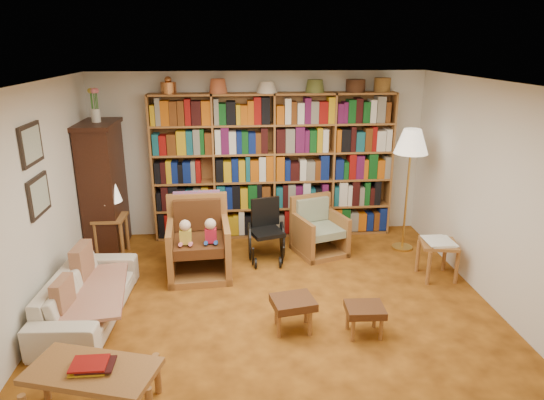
{
  "coord_description": "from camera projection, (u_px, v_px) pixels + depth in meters",
  "views": [
    {
      "loc": [
        -0.45,
        -4.77,
        2.89
      ],
      "look_at": [
        0.02,
        0.6,
        1.13
      ],
      "focal_mm": 32.0,
      "sensor_mm": 36.0,
      "label": 1
    }
  ],
  "objects": [
    {
      "name": "floor",
      "position": [
        275.0,
        312.0,
        5.45
      ],
      "size": [
        5.0,
        5.0,
        0.0
      ],
      "primitive_type": "plane",
      "color": "#B0641B",
      "rests_on": "ground"
    },
    {
      "name": "ceiling",
      "position": [
        275.0,
        85.0,
        4.68
      ],
      "size": [
        5.0,
        5.0,
        0.0
      ],
      "primitive_type": "plane",
      "rotation": [
        3.14,
        0.0,
        0.0
      ],
      "color": "white",
      "rests_on": "wall_back"
    },
    {
      "name": "wall_back",
      "position": [
        260.0,
        155.0,
        7.44
      ],
      "size": [
        5.0,
        0.0,
        5.0
      ],
      "primitive_type": "plane",
      "rotation": [
        1.57,
        0.0,
        0.0
      ],
      "color": "silver",
      "rests_on": "floor"
    },
    {
      "name": "wall_front",
      "position": [
        316.0,
        351.0,
        2.7
      ],
      "size": [
        5.0,
        0.0,
        5.0
      ],
      "primitive_type": "plane",
      "rotation": [
        -1.57,
        0.0,
        0.0
      ],
      "color": "silver",
      "rests_on": "floor"
    },
    {
      "name": "wall_left",
      "position": [
        27.0,
        214.0,
        4.86
      ],
      "size": [
        0.0,
        5.0,
        5.0
      ],
      "primitive_type": "plane",
      "rotation": [
        1.57,
        0.0,
        1.57
      ],
      "color": "silver",
      "rests_on": "floor"
    },
    {
      "name": "wall_right",
      "position": [
        503.0,
        201.0,
        5.27
      ],
      "size": [
        0.0,
        5.0,
        5.0
      ],
      "primitive_type": "plane",
      "rotation": [
        1.57,
        0.0,
        -1.57
      ],
      "color": "silver",
      "rests_on": "floor"
    },
    {
      "name": "bookshelf",
      "position": [
        274.0,
        162.0,
        7.31
      ],
      "size": [
        3.6,
        0.3,
        2.42
      ],
      "color": "#A16232",
      "rests_on": "floor"
    },
    {
      "name": "curio_cabinet",
      "position": [
        104.0,
        186.0,
        6.87
      ],
      "size": [
        0.5,
        0.95,
        2.4
      ],
      "color": "#33160E",
      "rests_on": "floor"
    },
    {
      "name": "framed_pictures",
      "position": [
        35.0,
        170.0,
        5.03
      ],
      "size": [
        0.03,
        0.52,
        0.97
      ],
      "color": "black",
      "rests_on": "wall_left"
    },
    {
      "name": "sofa",
      "position": [
        88.0,
        295.0,
        5.31
      ],
      "size": [
        1.8,
        0.79,
        0.51
      ],
      "primitive_type": "imported",
      "rotation": [
        0.0,
        0.0,
        1.51
      ],
      "color": "beige",
      "rests_on": "floor"
    },
    {
      "name": "sofa_throw",
      "position": [
        92.0,
        291.0,
        5.3
      ],
      "size": [
        0.86,
        1.37,
        0.04
      ],
      "primitive_type": "cube",
      "rotation": [
        0.0,
        0.0,
        0.14
      ],
      "color": "beige",
      "rests_on": "sofa"
    },
    {
      "name": "cushion_left",
      "position": [
        83.0,
        265.0,
        5.57
      ],
      "size": [
        0.16,
        0.42,
        0.41
      ],
      "primitive_type": "cube",
      "rotation": [
        0.0,
        0.0,
        -0.06
      ],
      "color": "maroon",
      "rests_on": "sofa"
    },
    {
      "name": "cushion_right",
      "position": [
        63.0,
        296.0,
        4.9
      ],
      "size": [
        0.14,
        0.36,
        0.35
      ],
      "primitive_type": "cube",
      "rotation": [
        0.0,
        0.0,
        -0.1
      ],
      "color": "maroon",
      "rests_on": "sofa"
    },
    {
      "name": "side_table_lamp",
      "position": [
        111.0,
        226.0,
        6.79
      ],
      "size": [
        0.43,
        0.43,
        0.58
      ],
      "color": "#A16232",
      "rests_on": "floor"
    },
    {
      "name": "table_lamp",
      "position": [
        107.0,
        192.0,
        6.63
      ],
      "size": [
        0.38,
        0.38,
        0.52
      ],
      "color": "gold",
      "rests_on": "side_table_lamp"
    },
    {
      "name": "armchair_leather",
      "position": [
        199.0,
        242.0,
        6.33
      ],
      "size": [
        0.85,
        0.9,
        1.01
      ],
      "color": "#A16232",
      "rests_on": "floor"
    },
    {
      "name": "armchair_sage",
      "position": [
        319.0,
        231.0,
        6.98
      ],
      "size": [
        0.85,
        0.85,
        0.8
      ],
      "color": "#A16232",
      "rests_on": "floor"
    },
    {
      "name": "wheelchair",
      "position": [
        266.0,
        232.0,
        6.73
      ],
      "size": [
        0.52,
        0.68,
        0.85
      ],
      "color": "black",
      "rests_on": "floor"
    },
    {
      "name": "floor_lamp",
      "position": [
        411.0,
        147.0,
        6.67
      ],
      "size": [
        0.47,
        0.47,
        1.77
      ],
      "color": "gold",
      "rests_on": "floor"
    },
    {
      "name": "side_table_papers",
      "position": [
        438.0,
        248.0,
        6.15
      ],
      "size": [
        0.52,
        0.52,
        0.51
      ],
      "color": "#A16232",
      "rests_on": "floor"
    },
    {
      "name": "footstool_a",
      "position": [
        293.0,
        304.0,
        5.03
      ],
      "size": [
        0.49,
        0.44,
        0.36
      ],
      "color": "#512E15",
      "rests_on": "floor"
    },
    {
      "name": "footstool_b",
      "position": [
        365.0,
        311.0,
        4.96
      ],
      "size": [
        0.4,
        0.35,
        0.33
      ],
      "color": "#512E15",
      "rests_on": "floor"
    },
    {
      "name": "coffee_table",
      "position": [
        93.0,
        374.0,
        3.85
      ],
      "size": [
        1.12,
        0.78,
        0.49
      ],
      "color": "#A16232",
      "rests_on": "floor"
    }
  ]
}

